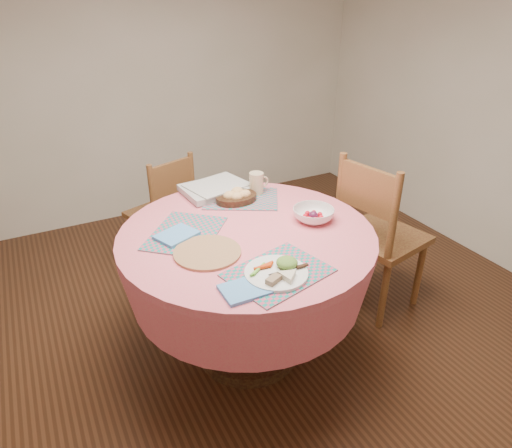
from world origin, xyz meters
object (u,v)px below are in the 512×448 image
Objects in this scene: chair_right at (376,233)px; wicker_trivet at (207,252)px; latte_mug at (257,183)px; bread_bowl at (237,196)px; dinner_plate at (279,271)px; fruit_bowl at (313,215)px; chair_back at (165,210)px; dining_table at (247,266)px.

chair_right is 3.27× the size of wicker_trivet.
latte_mug reaches higher than wicker_trivet.
bread_bowl is at bearing 56.85° from chair_right.
bread_bowl reaches higher than dinner_plate.
fruit_bowl is (0.10, -0.42, -0.04)m from latte_mug.
chair_back is at bearing 32.37° from chair_right.
dinner_plate reaches higher than dining_table.
chair_back is (-0.11, 1.04, -0.12)m from dining_table.
dining_table is 0.33m from wicker_trivet.
wicker_trivet is 1.15× the size of dinner_plate.
bread_bowl is at bearing 77.88° from dinner_plate.
fruit_bowl is (0.46, -1.09, 0.34)m from chair_back.
fruit_bowl is at bearing 93.98° from chair_back.
fruit_bowl is (0.40, 0.35, 0.01)m from dinner_plate.
chair_right is at bearing 6.32° from wicker_trivet.
wicker_trivet is 0.35m from dinner_plate.
fruit_bowl is at bearing 4.86° from wicker_trivet.
bread_bowl is (0.16, 0.72, 0.01)m from dinner_plate.
bread_bowl is (-0.76, 0.30, 0.27)m from chair_right.
bread_bowl is at bearing -162.85° from latte_mug.
fruit_bowl is (0.59, 0.05, 0.03)m from wicker_trivet.
dining_table is 0.52m from latte_mug.
wicker_trivet is at bearing -175.14° from fruit_bowl.
chair_right is 4.70× the size of fruit_bowl.
chair_back is 2.80× the size of wicker_trivet.
dinner_plate is at bearing 73.29° from chair_back.
chair_right is at bearing 114.83° from chair_back.
latte_mug is at bearing 43.61° from wicker_trivet.
chair_back reaches higher than fruit_bowl.
wicker_trivet is at bearing -136.39° from latte_mug.
bread_bowl is (0.21, -0.71, 0.35)m from chair_back.
fruit_bowl is at bearing -76.76° from latte_mug.
wicker_trivet is (-1.11, -0.12, 0.24)m from chair_right.
chair_back is at bearing 118.48° from latte_mug.
dining_table is 4.13× the size of wicker_trivet.
fruit_bowl reaches higher than wicker_trivet.
chair_back is at bearing 106.60° from bread_bowl.
latte_mug reaches higher than dinner_plate.
chair_right reaches higher than latte_mug.
chair_back is at bearing 112.95° from fruit_bowl.
dining_table is 5.94× the size of fruit_bowl.
chair_back is 0.85m from latte_mug.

